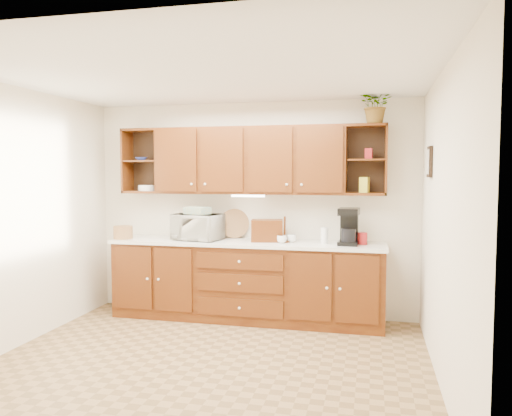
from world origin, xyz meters
The scene contains 26 objects.
floor centered at (0.00, 0.00, 0.00)m, with size 4.00×4.00×0.00m, color olive.
ceiling centered at (0.00, 0.00, 2.60)m, with size 4.00×4.00×0.00m, color white.
back_wall centered at (0.00, 1.75, 1.30)m, with size 4.00×4.00×0.00m, color #F1E6CA.
left_wall centered at (-2.00, 0.00, 1.30)m, with size 3.50×3.50×0.00m, color #F1E6CA.
right_wall centered at (2.00, 0.00, 1.30)m, with size 3.50×3.50×0.00m, color #F1E6CA.
base_cabinets centered at (0.00, 1.45, 0.45)m, with size 3.20×0.60×0.90m, color #3D1607.
countertop centered at (0.00, 1.44, 0.92)m, with size 3.24×0.64×0.04m, color white.
upper_cabinets centered at (0.01, 1.59, 1.89)m, with size 3.20×0.33×0.80m.
undercabinet_light centered at (0.00, 1.53, 1.47)m, with size 0.40×0.05×0.03m, color white.
framed_picture centered at (1.98, 0.90, 1.85)m, with size 0.03×0.24×0.30m, color black.
wicker_basket centered at (-1.52, 1.31, 1.02)m, with size 0.23×0.23×0.16m, color #996D3F.
microwave centered at (-0.60, 1.42, 1.10)m, with size 0.56×0.38×0.31m, color beige.
towel_stack centered at (-0.60, 1.42, 1.29)m, with size 0.28×0.21×0.08m, color tan.
wine_bottle centered at (-0.77, 1.60, 1.09)m, with size 0.07×0.07×0.30m, color black.
woven_tray centered at (-0.21, 1.69, 0.95)m, with size 0.36×0.36×0.02m, color #996D3F.
bread_box centered at (0.25, 1.47, 1.07)m, with size 0.37×0.23×0.26m, color #3D1607.
mug_tree centered at (0.46, 1.45, 0.99)m, with size 0.27×0.27×0.30m.
canister_red centered at (1.34, 1.47, 1.01)m, with size 0.11×0.11×0.13m, color #A5181A.
canister_white centered at (0.92, 1.46, 1.03)m, with size 0.08×0.08×0.18m, color white.
canister_yellow centered at (1.21, 1.45, 1.00)m, with size 0.09×0.09×0.12m, color gold.
coffee_maker centered at (1.19, 1.42, 1.14)m, with size 0.24×0.30×0.41m.
bowl_stack centered at (-1.38, 1.55, 1.92)m, with size 0.15×0.15×0.04m, color #293A98.
plate_stack centered at (-1.32, 1.56, 1.56)m, with size 0.21×0.21×0.07m, color white.
pantry_box_yellow centered at (1.35, 1.57, 1.61)m, with size 0.10×0.08×0.18m, color gold.
pantry_box_red centered at (1.40, 1.57, 1.96)m, with size 0.08×0.07×0.12m, color #A5181A.
potted_plant centered at (1.47, 1.52, 2.49)m, with size 0.37×0.32×0.41m, color #999999.
Camera 1 is at (1.44, -4.22, 1.74)m, focal length 35.00 mm.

